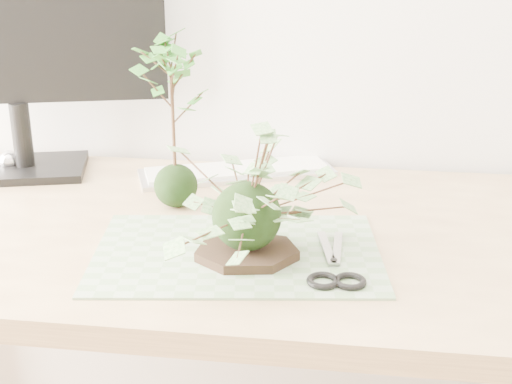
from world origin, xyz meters
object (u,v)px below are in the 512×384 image
ivy_kokedama (247,185)px  desk (213,270)px  maple_kokedama (171,81)px  keyboard (237,171)px  monitor (11,22)px

ivy_kokedama → desk: bearing=123.1°
desk → maple_kokedama: bearing=135.9°
desk → maple_kokedama: (-0.08, 0.08, 0.32)m
desk → ivy_kokedama: ivy_kokedama is taller
ivy_kokedama → keyboard: size_ratio=0.94×
ivy_kokedama → maple_kokedama: maple_kokedama is taller
maple_kokedama → keyboard: maple_kokedama is taller
maple_kokedama → keyboard: (0.08, 0.19, -0.23)m
desk → keyboard: size_ratio=3.80×
desk → monitor: 0.64m
desk → maple_kokedama: 0.34m
desk → ivy_kokedama: 0.26m
desk → monitor: monitor is taller
ivy_kokedama → monitor: size_ratio=0.66×
keyboard → monitor: size_ratio=0.70×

